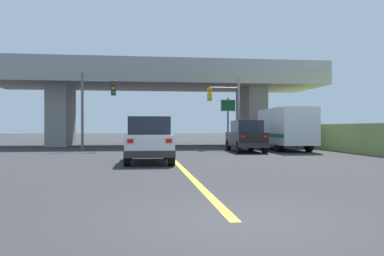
# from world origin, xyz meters

# --- Properties ---
(ground) EXTENTS (160.00, 160.00, 0.00)m
(ground) POSITION_xyz_m (0.00, 29.21, 0.00)
(ground) COLOR #2B2B2D
(overpass_bridge) EXTENTS (28.56, 8.06, 7.19)m
(overpass_bridge) POSITION_xyz_m (0.00, 29.21, 5.01)
(overpass_bridge) COLOR gray
(overpass_bridge) RESTS_ON ground
(lane_divider_stripe) EXTENTS (0.20, 26.29, 0.01)m
(lane_divider_stripe) POSITION_xyz_m (0.00, 13.15, 0.00)
(lane_divider_stripe) COLOR yellow
(lane_divider_stripe) RESTS_ON ground
(suv_lead) EXTENTS (2.06, 4.67, 2.02)m
(suv_lead) POSITION_xyz_m (-1.21, 11.54, 1.02)
(suv_lead) COLOR silver
(suv_lead) RESTS_ON ground
(suv_crossing) EXTENTS (2.01, 4.66, 2.02)m
(suv_crossing) POSITION_xyz_m (5.13, 18.64, 1.01)
(suv_crossing) COLOR black
(suv_crossing) RESTS_ON ground
(box_truck) EXTENTS (2.33, 7.56, 2.85)m
(box_truck) POSITION_xyz_m (8.18, 20.29, 1.53)
(box_truck) COLOR red
(box_truck) RESTS_ON ground
(sedan_oncoming) EXTENTS (2.06, 4.67, 2.02)m
(sedan_oncoming) POSITION_xyz_m (-1.29, 34.95, 1.02)
(sedan_oncoming) COLOR navy
(sedan_oncoming) RESTS_ON ground
(traffic_signal_nearside) EXTENTS (2.42, 0.36, 5.25)m
(traffic_signal_nearside) POSITION_xyz_m (4.76, 22.23, 3.25)
(traffic_signal_nearside) COLOR slate
(traffic_signal_nearside) RESTS_ON ground
(traffic_signal_farside) EXTENTS (2.34, 0.36, 5.32)m
(traffic_signal_farside) POSITION_xyz_m (-4.79, 21.53, 3.38)
(traffic_signal_farside) COLOR #56595E
(traffic_signal_farside) RESTS_ON ground
(highway_sign) EXTENTS (1.28, 0.17, 4.16)m
(highway_sign) POSITION_xyz_m (5.91, 27.48, 2.98)
(highway_sign) COLOR #56595E
(highway_sign) RESTS_ON ground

